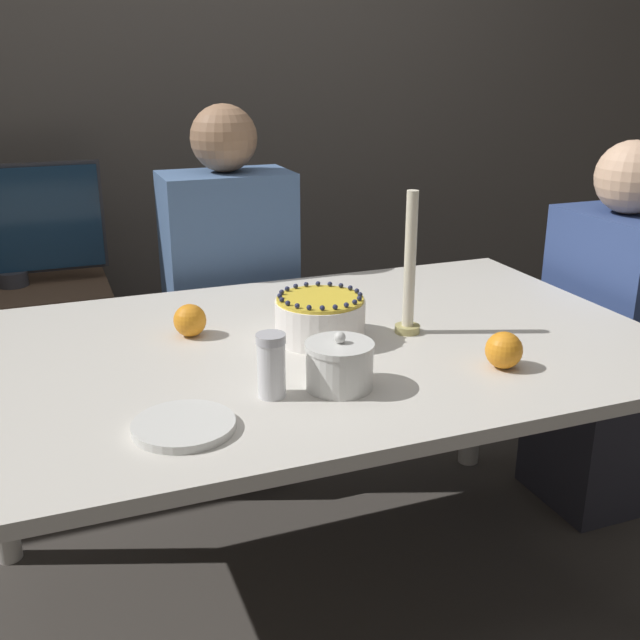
{
  "coord_description": "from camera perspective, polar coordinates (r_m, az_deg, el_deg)",
  "views": [
    {
      "loc": [
        -0.57,
        -1.54,
        1.36
      ],
      "look_at": [
        0.02,
        0.02,
        0.77
      ],
      "focal_mm": 42.0,
      "sensor_mm": 36.0,
      "label": 1
    }
  ],
  "objects": [
    {
      "name": "orange_fruit_1",
      "position": [
        1.65,
        13.83,
        -2.24
      ],
      "size": [
        0.08,
        0.08,
        0.08
      ],
      "color": "orange",
      "rests_on": "dining_table"
    },
    {
      "name": "plate_stack",
      "position": [
        1.38,
        -10.33,
        -7.92
      ],
      "size": [
        0.19,
        0.19,
        0.02
      ],
      "color": "silver",
      "rests_on": "dining_table"
    },
    {
      "name": "person_woman_floral",
      "position": [
        2.46,
        21.08,
        -2.46
      ],
      "size": [
        0.34,
        0.4,
        1.14
      ],
      "rotation": [
        0.0,
        0.0,
        1.57
      ],
      "color": "#2D2D38",
      "rests_on": "ground_plane"
    },
    {
      "name": "tv_monitor",
      "position": [
        2.7,
        -22.88,
        6.79
      ],
      "size": [
        0.64,
        0.1,
        0.41
      ],
      "color": "#2D2D33",
      "rests_on": "side_cabinet"
    },
    {
      "name": "cake",
      "position": [
        1.76,
        0.0,
        0.13
      ],
      "size": [
        0.21,
        0.21,
        0.11
      ],
      "color": "white",
      "rests_on": "dining_table"
    },
    {
      "name": "person_man_blue_shirt",
      "position": [
        2.46,
        -6.76,
        -0.21
      ],
      "size": [
        0.4,
        0.34,
        1.23
      ],
      "rotation": [
        0.0,
        0.0,
        3.14
      ],
      "color": "#595960",
      "rests_on": "ground_plane"
    },
    {
      "name": "dining_table",
      "position": [
        1.79,
        -0.53,
        -4.42
      ],
      "size": [
        1.64,
        1.04,
        0.72
      ],
      "color": "beige",
      "rests_on": "ground_plane"
    },
    {
      "name": "side_cabinet",
      "position": [
        2.84,
        -21.51,
        -3.58
      ],
      "size": [
        0.61,
        0.5,
        0.62
      ],
      "color": "#4C3828",
      "rests_on": "ground_plane"
    },
    {
      "name": "wall_behind",
      "position": [
        2.99,
        -10.52,
        18.02
      ],
      "size": [
        8.0,
        0.05,
        2.6
      ],
      "color": "#4C4742",
      "rests_on": "ground_plane"
    },
    {
      "name": "ground_plane",
      "position": [
        2.13,
        -0.47,
        -20.21
      ],
      "size": [
        12.0,
        12.0,
        0.0
      ],
      "primitive_type": "plane",
      "color": "#3D3833"
    },
    {
      "name": "sugar_bowl",
      "position": [
        1.5,
        1.49,
        -3.45
      ],
      "size": [
        0.14,
        0.14,
        0.12
      ],
      "color": "silver",
      "rests_on": "dining_table"
    },
    {
      "name": "candle",
      "position": [
        1.79,
        6.84,
        3.44
      ],
      "size": [
        0.06,
        0.06,
        0.35
      ],
      "color": "tan",
      "rests_on": "dining_table"
    },
    {
      "name": "orange_fruit_0",
      "position": [
        1.81,
        -9.88,
        -0.02
      ],
      "size": [
        0.08,
        0.08,
        0.08
      ],
      "color": "orange",
      "rests_on": "dining_table"
    },
    {
      "name": "sugar_shaker",
      "position": [
        1.46,
        -3.73,
        -3.45
      ],
      "size": [
        0.06,
        0.06,
        0.13
      ],
      "color": "white",
      "rests_on": "dining_table"
    }
  ]
}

